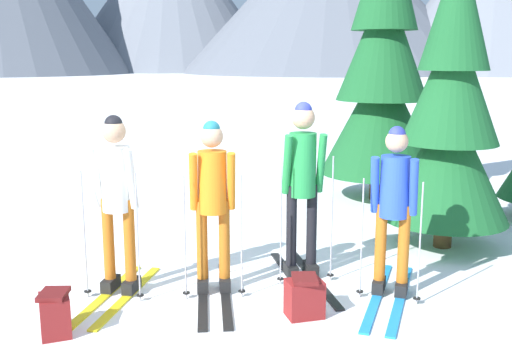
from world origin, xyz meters
The scene contains 9 objects.
ground_plane centered at (0.00, 0.00, 0.00)m, with size 400.00×400.00×0.00m, color white.
skier_in_white centered at (-1.26, -0.17, 0.98)m, with size 0.64×1.62×1.77m.
skier_in_orange centered at (-0.34, -0.15, 0.94)m, with size 0.61×1.68×1.71m.
skier_in_green centered at (0.57, 0.25, 1.07)m, with size 0.62×1.74×1.86m.
skier_in_blue centered at (1.41, -0.25, 0.93)m, with size 0.90×1.78×1.67m.
pine_tree_mid centered at (2.42, 1.23, 1.66)m, with size 1.50×1.50×3.63m.
pine_tree_far centered at (2.18, 3.76, 2.09)m, with size 1.89×1.89×4.57m.
backpack_on_snow_front centered at (0.51, -0.77, 0.19)m, with size 0.37×0.31×0.38m.
backpack_on_snow_beside centered at (-1.63, -1.08, 0.19)m, with size 0.33×0.38×0.38m.
Camera 1 is at (-0.05, -5.89, 2.32)m, focal length 42.55 mm.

